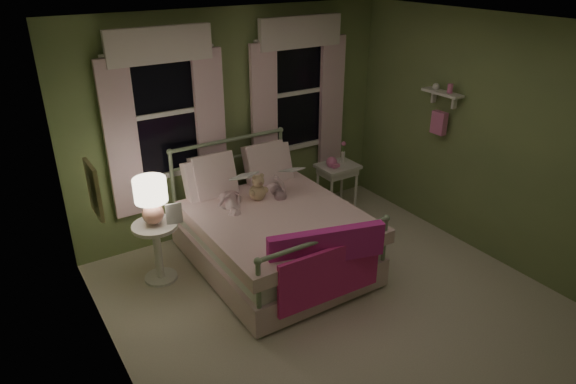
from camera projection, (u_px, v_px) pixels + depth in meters
room_shell at (346, 185)px, 4.43m from camera, size 4.20×4.20×4.20m
bed at (271, 232)px, 5.53m from camera, size 1.58×2.04×1.18m
pink_throw at (328, 258)px, 4.65m from camera, size 1.10×0.39×0.71m
child_left at (227, 174)px, 5.47m from camera, size 0.34×0.27×0.81m
child_right at (272, 170)px, 5.77m from camera, size 0.38×0.33×0.67m
book_left at (238, 183)px, 5.28m from camera, size 0.23×0.18×0.26m
book_right at (284, 176)px, 5.57m from camera, size 0.20×0.12×0.26m
teddy_bear at (258, 189)px, 5.56m from camera, size 0.23×0.19×0.31m
nightstand_left at (157, 244)px, 5.24m from camera, size 0.46×0.46×0.65m
table_lamp at (151, 197)px, 5.01m from camera, size 0.32×0.32×0.49m
book_nightstand at (167, 224)px, 5.12m from camera, size 0.21×0.25×0.02m
nightstand_right at (337, 172)px, 6.61m from camera, size 0.50×0.40×0.64m
pink_toy at (332, 162)px, 6.49m from camera, size 0.14×0.18×0.14m
bud_vase at (343, 152)px, 6.61m from camera, size 0.06×0.06×0.28m
window_left at (165, 108)px, 5.44m from camera, size 1.34×0.13×1.96m
window_right at (299, 88)px, 6.26m from camera, size 1.34×0.13×1.96m
wall_shelf at (441, 108)px, 5.80m from camera, size 0.15×0.50×0.60m
framed_picture at (94, 190)px, 3.86m from camera, size 0.03×0.32×0.42m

